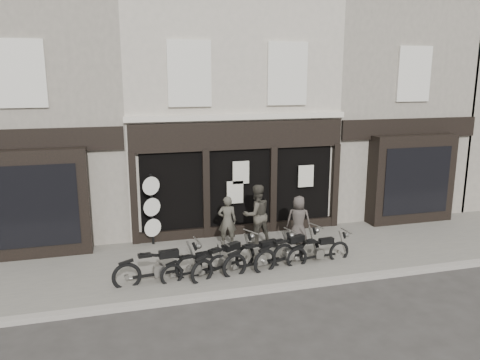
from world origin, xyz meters
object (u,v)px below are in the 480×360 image
object	(u,v)px
motorcycle_2	(225,262)
man_centre	(256,214)
motorcycle_0	(159,269)
motorcycle_5	(319,253)
man_right	(298,220)
motorcycle_4	(289,254)
motorcycle_3	(260,258)
motorcycle_1	(196,268)
advert_sign_post	(152,213)
man_left	(227,221)

from	to	relation	value
motorcycle_2	man_centre	xyz separation A→B (m)	(1.49, 1.93, 0.65)
motorcycle_0	motorcycle_5	distance (m)	4.55
motorcycle_5	man_right	world-z (taller)	man_right
motorcycle_4	motorcycle_0	bearing A→B (deg)	164.90
motorcycle_3	man_right	xyz separation A→B (m)	(1.78, 1.62, 0.46)
motorcycle_1	advert_sign_post	size ratio (longest dim) A/B	0.80
motorcycle_3	man_left	world-z (taller)	man_left
man_left	advert_sign_post	size ratio (longest dim) A/B	0.67
motorcycle_0	motorcycle_5	xyz separation A→B (m)	(4.55, 0.12, -0.07)
motorcycle_0	man_left	world-z (taller)	man_left
motorcycle_3	motorcycle_4	distance (m)	0.88
motorcycle_4	man_centre	distance (m)	2.01
motorcycle_3	advert_sign_post	size ratio (longest dim) A/B	0.94
man_left	man_right	size ratio (longest dim) A/B	1.03
motorcycle_0	man_left	size ratio (longest dim) A/B	1.48
motorcycle_1	motorcycle_2	distance (m)	0.81
motorcycle_1	motorcycle_4	world-z (taller)	motorcycle_4
man_right	motorcycle_5	bearing A→B (deg)	114.88
motorcycle_3	motorcycle_4	bearing A→B (deg)	-6.57
motorcycle_2	motorcycle_3	bearing A→B (deg)	-30.21
motorcycle_2	man_right	xyz separation A→B (m)	(2.76, 1.57, 0.47)
motorcycle_0	motorcycle_1	size ratio (longest dim) A/B	1.23
man_centre	motorcycle_1	bearing A→B (deg)	31.25
motorcycle_3	man_centre	xyz separation A→B (m)	(0.50, 1.98, 0.64)
motorcycle_4	motorcycle_3	bearing A→B (deg)	169.76
motorcycle_1	man_right	distance (m)	3.96
motorcycle_0	man_left	bearing A→B (deg)	36.70
motorcycle_2	man_left	xyz separation A→B (m)	(0.55, 1.99, 0.49)
man_left	motorcycle_3	bearing A→B (deg)	114.38
motorcycle_3	man_left	size ratio (longest dim) A/B	1.41
motorcycle_4	man_centre	world-z (taller)	man_centre
advert_sign_post	motorcycle_2	bearing A→B (deg)	-81.87
motorcycle_5	advert_sign_post	size ratio (longest dim) A/B	0.84
motorcycle_0	man_centre	distance (m)	3.88
motorcycle_5	motorcycle_4	bearing A→B (deg)	172.60
man_centre	advert_sign_post	distance (m)	3.27
motorcycle_4	man_right	size ratio (longest dim) A/B	1.45
motorcycle_1	motorcycle_4	distance (m)	2.66
man_centre	advert_sign_post	bearing A→B (deg)	-23.95
advert_sign_post	man_centre	bearing A→B (deg)	-37.64
motorcycle_2	motorcycle_3	distance (m)	0.99
motorcycle_1	motorcycle_5	world-z (taller)	motorcycle_5
motorcycle_1	advert_sign_post	distance (m)	3.03
motorcycle_5	advert_sign_post	xyz separation A→B (m)	(-4.46, 2.69, 0.78)
motorcycle_3	motorcycle_2	bearing A→B (deg)	163.21
man_right	advert_sign_post	size ratio (longest dim) A/B	0.65
man_left	motorcycle_2	bearing A→B (deg)	86.90
motorcycle_1	man_right	xyz separation A→B (m)	(3.56, 1.64, 0.53)
motorcycle_1	motorcycle_5	xyz separation A→B (m)	(3.58, 0.10, 0.01)
motorcycle_3	motorcycle_5	xyz separation A→B (m)	(1.79, 0.08, -0.05)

